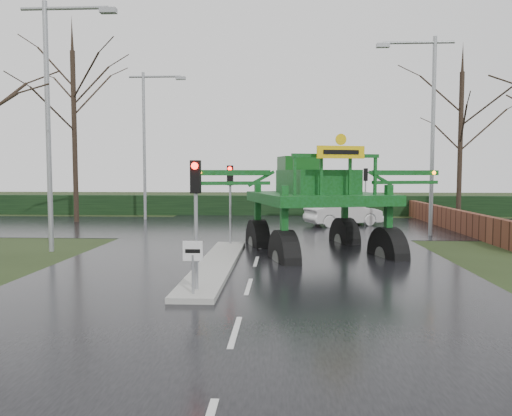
{
  "coord_description": "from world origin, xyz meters",
  "views": [
    {
      "loc": [
        0.94,
        -13.76,
        3.19
      ],
      "look_at": [
        0.03,
        3.29,
        2.0
      ],
      "focal_mm": 35.0,
      "sensor_mm": 36.0,
      "label": 1
    }
  ],
  "objects_px": {
    "street_light_left_near": "(55,103)",
    "crop_sprayer": "(282,186)",
    "traffic_signal_mid": "(230,187)",
    "street_light_left_far": "(148,132)",
    "street_light_right": "(427,118)",
    "white_sedan": "(344,226)",
    "traffic_signal_far": "(366,182)",
    "traffic_signal_near": "(196,197)",
    "keep_left_sign": "(193,259)"
  },
  "relations": [
    {
      "from": "traffic_signal_near",
      "to": "traffic_signal_far",
      "type": "xyz_separation_m",
      "value": [
        7.8,
        21.02,
        0.0
      ]
    },
    {
      "from": "traffic_signal_mid",
      "to": "street_light_right",
      "type": "distance_m",
      "value": 11.05
    },
    {
      "from": "street_light_left_near",
      "to": "crop_sprayer",
      "type": "relative_size",
      "value": 1.0
    },
    {
      "from": "traffic_signal_near",
      "to": "street_light_right",
      "type": "distance_m",
      "value": 16.46
    },
    {
      "from": "street_light_right",
      "to": "white_sedan",
      "type": "xyz_separation_m",
      "value": [
        -3.54,
        4.61,
        -5.99
      ]
    },
    {
      "from": "street_light_left_near",
      "to": "traffic_signal_mid",
      "type": "bearing_deg",
      "value": 12.21
    },
    {
      "from": "street_light_right",
      "to": "white_sedan",
      "type": "relative_size",
      "value": 2.12
    },
    {
      "from": "traffic_signal_near",
      "to": "traffic_signal_far",
      "type": "height_order",
      "value": "same"
    },
    {
      "from": "keep_left_sign",
      "to": "white_sedan",
      "type": "bearing_deg",
      "value": 71.78
    },
    {
      "from": "traffic_signal_far",
      "to": "white_sedan",
      "type": "height_order",
      "value": "traffic_signal_far"
    },
    {
      "from": "traffic_signal_near",
      "to": "traffic_signal_far",
      "type": "relative_size",
      "value": 1.0
    },
    {
      "from": "keep_left_sign",
      "to": "traffic_signal_near",
      "type": "relative_size",
      "value": 0.38
    },
    {
      "from": "street_light_left_far",
      "to": "street_light_right",
      "type": "bearing_deg",
      "value": -26.02
    },
    {
      "from": "traffic_signal_near",
      "to": "white_sedan",
      "type": "xyz_separation_m",
      "value": [
        5.96,
        17.61,
        -2.59
      ]
    },
    {
      "from": "keep_left_sign",
      "to": "street_light_right",
      "type": "bearing_deg",
      "value": 54.88
    },
    {
      "from": "street_light_left_far",
      "to": "street_light_left_near",
      "type": "bearing_deg",
      "value": -90.0
    },
    {
      "from": "street_light_left_far",
      "to": "white_sedan",
      "type": "height_order",
      "value": "street_light_left_far"
    },
    {
      "from": "keep_left_sign",
      "to": "traffic_signal_mid",
      "type": "bearing_deg",
      "value": 90.0
    },
    {
      "from": "street_light_right",
      "to": "keep_left_sign",
      "type": "bearing_deg",
      "value": -125.12
    },
    {
      "from": "street_light_left_near",
      "to": "white_sedan",
      "type": "relative_size",
      "value": 2.12
    },
    {
      "from": "traffic_signal_far",
      "to": "crop_sprayer",
      "type": "xyz_separation_m",
      "value": [
        -5.57,
        -15.54,
        0.14
      ]
    },
    {
      "from": "traffic_signal_near",
      "to": "street_light_left_far",
      "type": "distance_m",
      "value": 22.37
    },
    {
      "from": "white_sedan",
      "to": "traffic_signal_near",
      "type": "bearing_deg",
      "value": 137.54
    },
    {
      "from": "street_light_right",
      "to": "white_sedan",
      "type": "height_order",
      "value": "street_light_right"
    },
    {
      "from": "traffic_signal_far",
      "to": "street_light_right",
      "type": "height_order",
      "value": "street_light_right"
    },
    {
      "from": "keep_left_sign",
      "to": "street_light_left_near",
      "type": "distance_m",
      "value": 11.32
    },
    {
      "from": "traffic_signal_near",
      "to": "traffic_signal_mid",
      "type": "xyz_separation_m",
      "value": [
        0.0,
        8.5,
        0.0
      ]
    },
    {
      "from": "traffic_signal_near",
      "to": "street_light_left_near",
      "type": "height_order",
      "value": "street_light_left_near"
    },
    {
      "from": "street_light_right",
      "to": "crop_sprayer",
      "type": "bearing_deg",
      "value": -133.99
    },
    {
      "from": "keep_left_sign",
      "to": "street_light_left_far",
      "type": "bearing_deg",
      "value": 107.78
    },
    {
      "from": "traffic_signal_near",
      "to": "traffic_signal_mid",
      "type": "height_order",
      "value": "same"
    },
    {
      "from": "street_light_right",
      "to": "street_light_left_far",
      "type": "distance_m",
      "value": 18.24
    },
    {
      "from": "traffic_signal_far",
      "to": "street_light_left_far",
      "type": "bearing_deg",
      "value": 0.03
    },
    {
      "from": "keep_left_sign",
      "to": "traffic_signal_near",
      "type": "bearing_deg",
      "value": 90.0
    },
    {
      "from": "traffic_signal_near",
      "to": "traffic_signal_far",
      "type": "bearing_deg",
      "value": 69.64
    },
    {
      "from": "traffic_signal_mid",
      "to": "crop_sprayer",
      "type": "height_order",
      "value": "crop_sprayer"
    },
    {
      "from": "keep_left_sign",
      "to": "street_light_left_far",
      "type": "relative_size",
      "value": 0.14
    },
    {
      "from": "crop_sprayer",
      "to": "white_sedan",
      "type": "distance_m",
      "value": 12.99
    },
    {
      "from": "street_light_right",
      "to": "traffic_signal_mid",
      "type": "bearing_deg",
      "value": -154.6
    },
    {
      "from": "street_light_right",
      "to": "white_sedan",
      "type": "distance_m",
      "value": 8.34
    },
    {
      "from": "traffic_signal_near",
      "to": "street_light_left_near",
      "type": "xyz_separation_m",
      "value": [
        -6.89,
        7.01,
        3.4
      ]
    },
    {
      "from": "street_light_left_near",
      "to": "crop_sprayer",
      "type": "xyz_separation_m",
      "value": [
        9.12,
        -1.53,
        -3.26
      ]
    },
    {
      "from": "street_light_left_far",
      "to": "crop_sprayer",
      "type": "distance_m",
      "value": 18.3
    },
    {
      "from": "crop_sprayer",
      "to": "street_light_left_near",
      "type": "bearing_deg",
      "value": 154.22
    },
    {
      "from": "traffic_signal_far",
      "to": "street_light_left_far",
      "type": "distance_m",
      "value": 15.08
    },
    {
      "from": "street_light_right",
      "to": "street_light_left_far",
      "type": "xyz_separation_m",
      "value": [
        -16.39,
        8.0,
        0.0
      ]
    },
    {
      "from": "street_light_left_near",
      "to": "street_light_right",
      "type": "distance_m",
      "value": 17.45
    },
    {
      "from": "keep_left_sign",
      "to": "crop_sprayer",
      "type": "height_order",
      "value": "crop_sprayer"
    },
    {
      "from": "traffic_signal_far",
      "to": "street_light_left_far",
      "type": "xyz_separation_m",
      "value": [
        -14.69,
        -0.01,
        3.4
      ]
    },
    {
      "from": "traffic_signal_mid",
      "to": "street_light_left_far",
      "type": "xyz_separation_m",
      "value": [
        -6.89,
        12.51,
        3.4
      ]
    }
  ]
}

